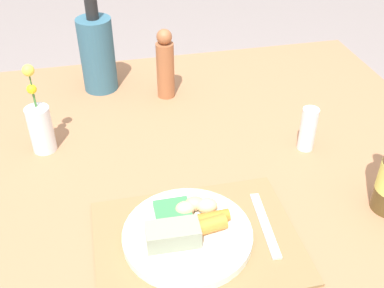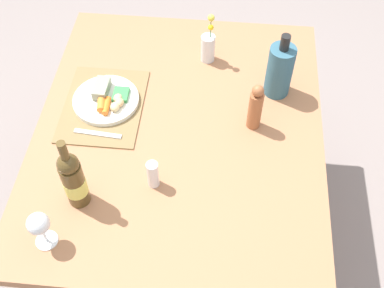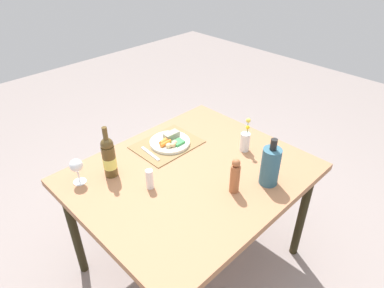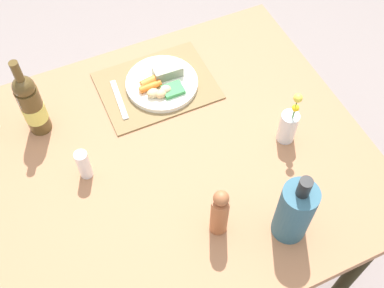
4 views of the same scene
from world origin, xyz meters
TOP-DOWN VIEW (x-y plane):
  - dining_table at (0.00, 0.00)m, footprint 1.25×1.05m
  - placemat at (-0.08, -0.30)m, footprint 0.39×0.29m
  - dinner_plate at (-0.10, -0.29)m, footprint 0.25×0.25m
  - knife at (0.06, -0.29)m, footprint 0.03×0.18m
  - cooler_bottle at (-0.22, 0.35)m, footprint 0.10×0.10m
  - salt_shaker at (0.25, -0.06)m, footprint 0.04×0.04m
  - pepper_mill at (-0.04, 0.27)m, footprint 0.05×0.05m
  - flower_vase at (-0.38, 0.08)m, footprint 0.06×0.06m

SIDE VIEW (x-z plane):
  - dining_table at x=0.00m, z-range 0.31..1.07m
  - placemat at x=-0.08m, z-range 0.76..0.77m
  - knife at x=0.06m, z-range 0.77..0.77m
  - dinner_plate at x=-0.10m, z-range 0.75..0.81m
  - salt_shaker at x=0.25m, z-range 0.76..0.87m
  - flower_vase at x=-0.38m, z-range 0.72..0.94m
  - pepper_mill at x=-0.04m, z-range 0.76..0.96m
  - cooler_bottle at x=-0.22m, z-range 0.74..1.01m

